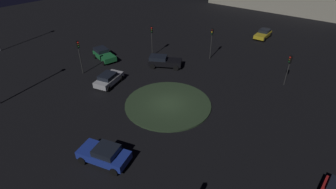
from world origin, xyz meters
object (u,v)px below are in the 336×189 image
Objects in this scene: car_black at (164,61)px; traffic_light_northwest at (152,35)px; car_green at (104,55)px; car_yellow at (263,34)px; traffic_light_north at (212,38)px; traffic_light_west at (79,51)px; car_silver at (109,79)px; traffic_light_northeast at (289,64)px; car_blue at (104,154)px.

traffic_light_northwest is (-3.70, 1.42, 2.35)m from car_black.
car_yellow is (12.64, 23.94, -0.07)m from car_green.
car_black is at bearing -41.61° from traffic_light_north.
traffic_light_west is (-9.39, -15.15, 0.00)m from traffic_light_north.
traffic_light_northwest reaches higher than car_silver.
car_silver reaches higher than car_yellow.
traffic_light_north is (4.57, 14.51, 2.40)m from car_silver.
car_yellow is 0.99× the size of traffic_light_north.
traffic_light_northeast reaches higher than car_yellow.
traffic_light_north is 17.83m from traffic_light_west.
car_green is at bearing 99.06° from traffic_light_west.
car_green is at bearing -34.76° from car_yellow.
traffic_light_northeast is (10.98, 0.01, -0.46)m from traffic_light_north.
car_blue is at bearing -17.91° from traffic_light_northwest.
traffic_light_north is at bearing 47.75° from traffic_light_west.
car_yellow is 20.27m from car_black.
traffic_light_northwest is at bearing 63.05° from car_green.
car_green is 0.94× the size of traffic_light_west.
traffic_light_northwest reaches higher than car_green.
car_green is 20.09m from car_blue.
traffic_light_north is at bearing 72.94° from traffic_light_northwest.
car_black is 17.97m from car_blue.
traffic_light_northwest is (-17.80, -5.04, 0.44)m from traffic_light_northeast.
car_green is at bearing -89.73° from traffic_light_northwest.
traffic_light_north is 1.01× the size of traffic_light_northwest.
traffic_light_west is at bearing -28.21° from car_yellow.
car_green is at bearing -61.52° from traffic_light_north.
traffic_light_northwest is at bearing -44.17° from traffic_light_northeast.
car_silver is (6.40, -3.82, -0.01)m from car_green.
traffic_light_west is at bearing -160.44° from car_black.
car_silver is at bearing -40.14° from traffic_light_northwest.
car_green is 0.95× the size of traffic_light_northwest.
car_black is 7.55m from traffic_light_north.
car_blue is 1.02× the size of traffic_light_north.
traffic_light_northeast reaches higher than car_blue.
traffic_light_northwest is (-6.82, -5.03, -0.02)m from traffic_light_north.
traffic_light_north and traffic_light_west have the same top height.
traffic_light_northeast is at bearing -10.06° from car_black.
car_silver is at bearing -2.90° from traffic_light_west.
car_blue is at bearing 16.13° from traffic_light_northeast.
traffic_light_northwest reaches higher than traffic_light_northeast.
car_silver is (-6.24, -27.76, 0.06)m from car_yellow.
car_silver is 0.96× the size of traffic_light_north.
traffic_light_north reaches higher than car_silver.
car_silver is 0.94× the size of car_blue.
car_blue is (8.60, -15.78, -0.01)m from car_black.
traffic_light_northeast is (9.32, -13.24, 2.01)m from car_yellow.
car_yellow is at bearing -104.39° from car_blue.
car_blue is at bearing -147.03° from car_silver.
traffic_light_west is at bearing -45.98° from car_blue.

